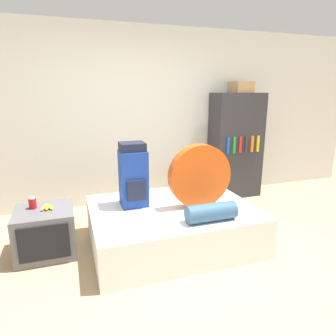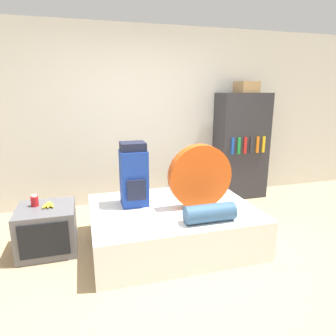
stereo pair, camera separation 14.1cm
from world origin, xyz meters
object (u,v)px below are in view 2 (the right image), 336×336
at_px(backpack, 134,175).
at_px(sleeping_roll, 210,213).
at_px(television, 47,229).
at_px(cardboard_box, 246,87).
at_px(tent_bag, 200,176).
at_px(bookshelf, 241,146).
at_px(canister, 35,201).

height_order(backpack, sleeping_roll, backpack).
relative_size(television, cardboard_box, 1.85).
bearing_deg(backpack, cardboard_box, 28.03).
bearing_deg(backpack, tent_bag, -21.18).
bearing_deg(television, bookshelf, 19.59).
height_order(tent_bag, cardboard_box, cardboard_box).
xyz_separation_m(tent_bag, cardboard_box, (1.25, 1.29, 0.95)).
bearing_deg(canister, backpack, -5.31).
distance_m(sleeping_roll, bookshelf, 2.14).
xyz_separation_m(television, bookshelf, (2.85, 1.01, 0.58)).
height_order(backpack, tent_bag, backpack).
height_order(sleeping_roll, bookshelf, bookshelf).
bearing_deg(cardboard_box, sleeping_roll, -127.63).
xyz_separation_m(television, canister, (-0.11, 0.08, 0.30)).
xyz_separation_m(tent_bag, bookshelf, (1.22, 1.30, 0.04)).
distance_m(tent_bag, sleeping_roll, 0.48).
relative_size(sleeping_roll, television, 0.86).
bearing_deg(tent_bag, cardboard_box, 45.88).
relative_size(sleeping_roll, bookshelf, 0.31).
bearing_deg(cardboard_box, television, -160.72).
bearing_deg(sleeping_roll, bookshelf, 53.12).
xyz_separation_m(canister, bookshelf, (2.96, 0.94, 0.28)).
xyz_separation_m(tent_bag, television, (-1.63, 0.28, -0.54)).
xyz_separation_m(backpack, television, (-0.95, 0.02, -0.53)).
distance_m(television, bookshelf, 3.08).
distance_m(canister, cardboard_box, 3.35).
height_order(tent_bag, sleeping_roll, tent_bag).
bearing_deg(cardboard_box, backpack, -151.97).
bearing_deg(backpack, television, 178.77).
height_order(bookshelf, cardboard_box, cardboard_box).
distance_m(television, canister, 0.33).
xyz_separation_m(backpack, sleeping_roll, (0.63, -0.66, -0.26)).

